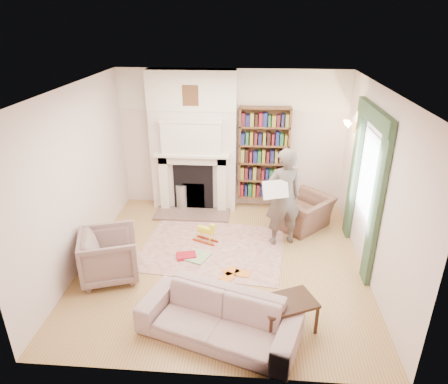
# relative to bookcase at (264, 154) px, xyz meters

# --- Properties ---
(floor) EXTENTS (4.50, 4.50, 0.00)m
(floor) POSITION_rel_bookcase_xyz_m (-0.65, -2.12, -1.18)
(floor) COLOR olive
(floor) RESTS_ON ground
(ceiling) EXTENTS (4.50, 4.50, 0.00)m
(ceiling) POSITION_rel_bookcase_xyz_m (-0.65, -2.12, 1.62)
(ceiling) COLOR white
(ceiling) RESTS_ON wall_back
(wall_back) EXTENTS (4.50, 0.00, 4.50)m
(wall_back) POSITION_rel_bookcase_xyz_m (-0.65, 0.13, 0.22)
(wall_back) COLOR silver
(wall_back) RESTS_ON floor
(wall_front) EXTENTS (4.50, 0.00, 4.50)m
(wall_front) POSITION_rel_bookcase_xyz_m (-0.65, -4.37, 0.22)
(wall_front) COLOR silver
(wall_front) RESTS_ON floor
(wall_left) EXTENTS (0.00, 4.50, 4.50)m
(wall_left) POSITION_rel_bookcase_xyz_m (-2.90, -2.12, 0.22)
(wall_left) COLOR silver
(wall_left) RESTS_ON floor
(wall_right) EXTENTS (0.00, 4.50, 4.50)m
(wall_right) POSITION_rel_bookcase_xyz_m (1.60, -2.12, 0.22)
(wall_right) COLOR silver
(wall_right) RESTS_ON floor
(fireplace) EXTENTS (1.70, 0.58, 2.80)m
(fireplace) POSITION_rel_bookcase_xyz_m (-1.40, -0.07, 0.21)
(fireplace) COLOR silver
(fireplace) RESTS_ON floor
(bookcase) EXTENTS (1.00, 0.24, 1.85)m
(bookcase) POSITION_rel_bookcase_xyz_m (0.00, 0.00, 0.00)
(bookcase) COLOR brown
(bookcase) RESTS_ON floor
(window) EXTENTS (0.02, 0.90, 1.30)m
(window) POSITION_rel_bookcase_xyz_m (1.58, -1.72, 0.27)
(window) COLOR silver
(window) RESTS_ON wall_right
(curtain_left) EXTENTS (0.07, 0.32, 2.40)m
(curtain_left) POSITION_rel_bookcase_xyz_m (1.55, -2.42, 0.02)
(curtain_left) COLOR #2A422C
(curtain_left) RESTS_ON floor
(curtain_right) EXTENTS (0.07, 0.32, 2.40)m
(curtain_right) POSITION_rel_bookcase_xyz_m (1.55, -1.02, 0.02)
(curtain_right) COLOR #2A422C
(curtain_right) RESTS_ON floor
(pelmet) EXTENTS (0.09, 1.70, 0.24)m
(pelmet) POSITION_rel_bookcase_xyz_m (1.54, -1.72, 1.20)
(pelmet) COLOR #2A422C
(pelmet) RESTS_ON wall_right
(wall_sconce) EXTENTS (0.20, 0.24, 0.24)m
(wall_sconce) POSITION_rel_bookcase_xyz_m (1.38, -0.62, 0.72)
(wall_sconce) COLOR gold
(wall_sconce) RESTS_ON wall_right
(rug) EXTENTS (2.58, 2.09, 0.01)m
(rug) POSITION_rel_bookcase_xyz_m (-0.87, -1.71, -1.17)
(rug) COLOR beige
(rug) RESTS_ON floor
(armchair_reading) EXTENTS (1.26, 1.26, 0.62)m
(armchair_reading) POSITION_rel_bookcase_xyz_m (0.77, -0.82, -0.87)
(armchair_reading) COLOR #4E3329
(armchair_reading) RESTS_ON floor
(armchair_left) EXTENTS (1.06, 1.04, 0.76)m
(armchair_left) POSITION_rel_bookcase_xyz_m (-2.34, -2.63, -0.79)
(armchair_left) COLOR gray
(armchair_left) RESTS_ON floor
(sofa) EXTENTS (2.13, 1.36, 0.58)m
(sofa) POSITION_rel_bookcase_xyz_m (-0.57, -3.77, -0.89)
(sofa) COLOR #BAA699
(sofa) RESTS_ON floor
(man_reading) EXTENTS (0.74, 0.61, 1.76)m
(man_reading) POSITION_rel_bookcase_xyz_m (0.32, -1.42, -0.30)
(man_reading) COLOR #534A42
(man_reading) RESTS_ON floor
(newspaper) EXTENTS (0.45, 0.26, 0.29)m
(newspaper) POSITION_rel_bookcase_xyz_m (0.17, -1.62, -0.06)
(newspaper) COLOR white
(newspaper) RESTS_ON man_reading
(coffee_table) EXTENTS (0.82, 0.70, 0.45)m
(coffee_table) POSITION_rel_bookcase_xyz_m (0.28, -3.57, -0.95)
(coffee_table) COLOR #342112
(coffee_table) RESTS_ON floor
(paraffin_heater) EXTENTS (0.29, 0.29, 0.55)m
(paraffin_heater) POSITION_rel_bookcase_xyz_m (-1.65, -0.22, -0.90)
(paraffin_heater) COLOR #B0B1B8
(paraffin_heater) RESTS_ON floor
(rocking_horse) EXTENTS (0.48, 0.35, 0.39)m
(rocking_horse) POSITION_rel_bookcase_xyz_m (-1.01, -1.51, -0.98)
(rocking_horse) COLOR yellow
(rocking_horse) RESTS_ON rug
(board_game) EXTENTS (0.49, 0.49, 0.03)m
(board_game) POSITION_rel_bookcase_xyz_m (-1.10, -2.03, -1.15)
(board_game) COLOR #E4EB53
(board_game) RESTS_ON rug
(game_box_lid) EXTENTS (0.37, 0.29, 0.05)m
(game_box_lid) POSITION_rel_bookcase_xyz_m (-1.27, -2.04, -1.14)
(game_box_lid) COLOR #A81322
(game_box_lid) RESTS_ON rug
(comic_annuals) EXTENTS (0.49, 0.45, 0.02)m
(comic_annuals) POSITION_rel_bookcase_xyz_m (-0.45, -2.47, -1.16)
(comic_annuals) COLOR red
(comic_annuals) RESTS_ON rug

